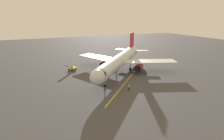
# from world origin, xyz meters

# --- Properties ---
(ground_plane) EXTENTS (220.00, 220.00, 0.00)m
(ground_plane) POSITION_xyz_m (0.00, 0.00, 0.00)
(ground_plane) COLOR #424244
(apron_lead_in_line) EXTENTS (27.81, 29.08, 0.01)m
(apron_lead_in_line) POSITION_xyz_m (1.61, 6.76, 0.01)
(apron_lead_in_line) COLOR yellow
(apron_lead_in_line) RESTS_ON ground
(airplane) EXTENTS (32.88, 33.27, 11.50)m
(airplane) POSITION_xyz_m (1.42, 0.55, 4.00)
(airplane) COLOR silver
(airplane) RESTS_ON ground
(ground_crew_marshaller) EXTENTS (0.41, 0.26, 1.71)m
(ground_crew_marshaller) POSITION_xyz_m (6.64, 15.31, 0.89)
(ground_crew_marshaller) COLOR #23232D
(ground_crew_marshaller) RESTS_ON ground
(belt_loader_near_nose) EXTENTS (4.58, 3.29, 2.32)m
(belt_loader_near_nose) POSITION_xyz_m (15.03, -8.14, 0.71)
(belt_loader_near_nose) COLOR yellow
(belt_loader_near_nose) RESTS_ON ground
(safety_cone_nose_left) EXTENTS (0.32, 0.32, 0.55)m
(safety_cone_nose_left) POSITION_xyz_m (-1.58, 16.02, 0.28)
(safety_cone_nose_left) COLOR #F2590F
(safety_cone_nose_left) RESTS_ON ground
(safety_cone_nose_right) EXTENTS (0.32, 0.32, 0.55)m
(safety_cone_nose_right) POSITION_xyz_m (14.13, 0.85, 0.28)
(safety_cone_nose_right) COLOR #F2590F
(safety_cone_nose_right) RESTS_ON ground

